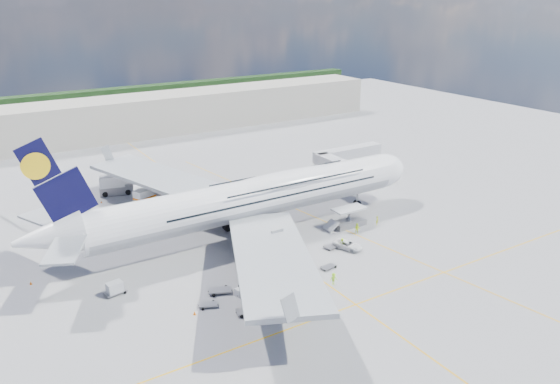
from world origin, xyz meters
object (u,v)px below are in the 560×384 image
crew_loader (357,229)px  cone_nose (343,192)px  cone_wing_left_inner (208,202)px  cone_tail (31,283)px  baggage_tug (243,290)px  dolly_nose_near (333,245)px  catering_truck_inner (148,198)px  cargo_loader (348,220)px  airliner (254,198)px  cone_wing_left_outer (101,202)px  crew_tug (334,279)px  crew_wing (245,264)px  cone_wing_right_outer (195,313)px  dolly_row_c (248,311)px  dolly_back (115,288)px  catering_truck_outer (116,185)px  service_van (348,245)px  jet_bridge (344,159)px  cone_wing_right_inner (285,272)px  crew_van (342,243)px  dolly_row_b (208,304)px  crew_nose (377,221)px  dolly_row_a (220,290)px  dolly_nose_far (328,267)px

crew_loader → cone_nose: bearing=100.4°
crew_loader → cone_wing_left_inner: (-17.05, 28.84, -0.73)m
cone_wing_left_inner → cone_tail: size_ratio=1.09×
baggage_tug → cone_tail: bearing=130.5°
dolly_nose_near → catering_truck_inner: bearing=110.6°
cargo_loader → dolly_nose_near: (-8.14, -6.14, -0.87)m
airliner → baggage_tug: bearing=-124.0°
crew_loader → cone_wing_left_outer: bearing=173.1°
crew_loader → crew_tug: crew_loader is taller
crew_wing → crew_tug: crew_tug is taller
dolly_nose_near → cone_wing_right_outer: size_ratio=6.48×
airliner → cargo_loader: 18.87m
cone_wing_right_outer → cargo_loader: bearing=19.1°
dolly_row_c → cone_wing_right_outer: size_ratio=6.63×
dolly_back → catering_truck_outer: catering_truck_outer is taller
cone_wing_left_inner → service_van: bearing=-70.9°
cargo_loader → cone_wing_right_outer: (-37.58, -13.02, -0.98)m
airliner → jet_bridge: 31.50m
crew_tug → cone_wing_right_outer: bearing=-174.9°
cargo_loader → cone_wing_right_inner: size_ratio=14.47×
catering_truck_outer → crew_tug: bearing=-58.7°
dolly_back → crew_tug: size_ratio=1.72×
cargo_loader → service_van: bearing=-128.5°
crew_van → cone_nose: (17.75, 22.19, -0.69)m
dolly_row_b → cone_wing_left_inner: 41.00m
crew_nose → service_van: bearing=155.3°
cone_nose → crew_nose: bearing=-107.6°
dolly_back → catering_truck_inner: catering_truck_inner is taller
dolly_row_a → catering_truck_inner: bearing=108.1°
crew_wing → cone_tail: (-30.48, 12.85, -0.50)m
cargo_loader → dolly_back: bearing=-177.9°
dolly_row_b → baggage_tug: (5.84, 0.40, 0.35)m
crew_van → cone_wing_right_outer: bearing=65.8°
dolly_nose_far → cargo_loader: bearing=30.0°
crew_nose → cone_wing_left_inner: 35.99m
crew_wing → dolly_row_c: bearing=142.3°
dolly_row_a → cone_wing_left_inner: bearing=90.2°
jet_bridge → crew_van: jet_bridge is taller
baggage_tug → cone_wing_left_outer: (-7.80, 49.29, -0.42)m
crew_tug → catering_truck_outer: bearing=120.4°
cargo_loader → baggage_tug: (-29.23, -11.66, -0.59)m
dolly_row_c → cone_wing_left_inner: cone_wing_left_inner is taller
dolly_nose_far → cone_wing_right_outer: cone_wing_right_outer is taller
baggage_tug → cone_nose: baggage_tug is taller
crew_wing → crew_van: size_ratio=0.80×
crew_nose → crew_wing: size_ratio=1.18×
jet_bridge → cargo_loader: (-12.99, -18.04, -5.60)m
dolly_nose_far → crew_wing: bearing=136.6°
baggage_tug → service_van: bearing=-3.3°
dolly_nose_far → cone_nose: size_ratio=5.16×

